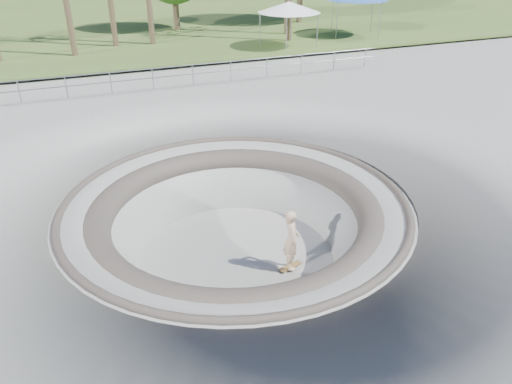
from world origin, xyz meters
The scene contains 8 objects.
ground centered at (0.00, 0.00, 0.00)m, with size 180.00×180.00×0.00m, color #9E9E99.
skate_bowl centered at (0.00, 0.00, -1.83)m, with size 14.00×14.00×4.10m.
grass_strip centered at (0.00, 34.00, 0.22)m, with size 180.00×36.00×0.12m.
distant_hills centered at (3.78, 57.17, -7.02)m, with size 103.20×45.00×28.60m.
safety_railing centered at (0.00, 12.00, 0.69)m, with size 25.00×0.06×1.03m.
skateboard centered at (1.29, -1.20, -1.84)m, with size 0.79×0.42×0.08m.
skater centered at (1.29, -1.20, -0.87)m, with size 0.69×0.46×1.90m, color tan.
canopy_white centered at (10.00, 18.00, 2.73)m, with size 5.33×5.33×2.80m.
Camera 1 is at (-4.12, -12.15, 7.15)m, focal length 35.00 mm.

